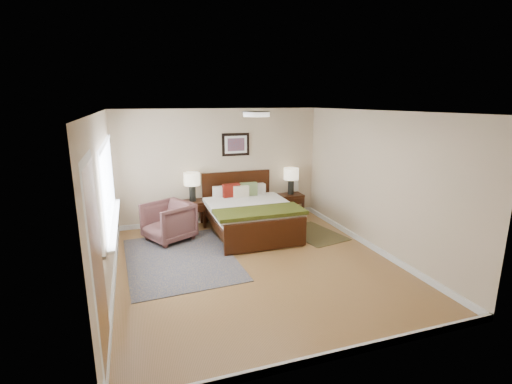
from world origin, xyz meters
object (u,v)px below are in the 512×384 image
lamp_left (192,181)px  rug_persian (180,258)px  bed (249,209)px  lamp_right (291,176)px  armchair (168,222)px  nightstand_left (193,207)px  nightstand_right (291,202)px

lamp_left → rug_persian: size_ratio=0.24×
bed → rug_persian: bearing=-150.5°
lamp_right → armchair: 3.01m
lamp_left → lamp_right: size_ratio=1.00×
nightstand_left → armchair: armchair is taller
nightstand_right → lamp_right: 0.63m
nightstand_left → lamp_left: 0.55m
bed → nightstand_left: 1.27m
rug_persian → bed: bearing=26.5°
nightstand_left → lamp_right: bearing=0.5°
armchair → rug_persian: armchair is taller
bed → armchair: size_ratio=2.47×
bed → rug_persian: 1.82m
bed → armchair: bearing=176.3°
nightstand_right → lamp_left: bearing=179.7°
nightstand_left → bed: bearing=-36.3°
rug_persian → nightstand_right: bearing=27.2°
nightstand_left → rug_persian: 1.75m
nightstand_left → rug_persian: bearing=-107.2°
bed → armchair: (-1.61, 0.10, -0.13)m
bed → lamp_right: lamp_right is taller
lamp_left → rug_persian: 1.98m
nightstand_right → lamp_right: lamp_right is taller
armchair → bed: bearing=58.6°
nightstand_left → nightstand_right: bearing=0.2°
nightstand_right → armchair: size_ratio=0.65×
nightstand_right → lamp_left: lamp_left is taller
nightstand_left → lamp_left: lamp_left is taller
nightstand_left → armchair: 0.88m
lamp_left → rug_persian: (-0.50, -1.64, -0.99)m
nightstand_left → lamp_right: lamp_right is taller
armchair → rug_persian: bearing=-22.6°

